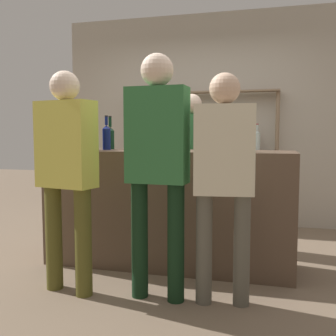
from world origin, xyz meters
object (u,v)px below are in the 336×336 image
(counter_bottle_0, at_px, (110,137))
(counter_bottle_3, at_px, (152,135))
(wine_glass, at_px, (203,138))
(customer_right, at_px, (224,170))
(counter_bottle_2, at_px, (107,137))
(customer_left, at_px, (67,165))
(counter_bottle_1, at_px, (236,138))
(customer_center, at_px, (157,156))
(ice_bucket, at_px, (84,139))
(server_behind_counter, at_px, (192,156))

(counter_bottle_0, xyz_separation_m, counter_bottle_3, (0.42, 0.01, 0.02))
(wine_glass, height_order, customer_right, customer_right)
(counter_bottle_2, relative_size, customer_left, 0.19)
(counter_bottle_3, bearing_deg, counter_bottle_1, -19.43)
(counter_bottle_1, bearing_deg, customer_center, -128.44)
(counter_bottle_2, bearing_deg, customer_left, -87.93)
(counter_bottle_2, xyz_separation_m, counter_bottle_3, (0.40, 0.16, 0.01))
(wine_glass, xyz_separation_m, customer_right, (0.24, -0.54, -0.22))
(customer_right, bearing_deg, counter_bottle_1, -10.19)
(counter_bottle_3, distance_m, customer_left, 1.06)
(counter_bottle_1, distance_m, counter_bottle_3, 0.88)
(counter_bottle_3, bearing_deg, customer_center, -70.59)
(counter_bottle_0, xyz_separation_m, counter_bottle_1, (1.25, -0.28, -0.00))
(customer_center, xyz_separation_m, customer_right, (0.47, 0.03, -0.09))
(customer_right, bearing_deg, ice_bucket, 58.51)
(customer_right, distance_m, server_behind_counter, 1.58)
(ice_bucket, height_order, server_behind_counter, server_behind_counter)
(customer_right, bearing_deg, counter_bottle_0, 46.89)
(counter_bottle_3, height_order, server_behind_counter, server_behind_counter)
(counter_bottle_2, xyz_separation_m, customer_right, (1.20, -0.73, -0.22))
(customer_center, distance_m, customer_right, 0.48)
(counter_bottle_0, distance_m, wine_glass, 1.03)
(customer_right, bearing_deg, counter_bottle_2, 51.09)
(server_behind_counter, bearing_deg, ice_bucket, -54.92)
(counter_bottle_0, bearing_deg, server_behind_counter, 41.36)
(counter_bottle_2, xyz_separation_m, wine_glass, (0.95, -0.19, -0.01))
(wine_glass, bearing_deg, customer_left, -145.92)
(counter_bottle_1, distance_m, ice_bucket, 1.40)
(counter_bottle_1, bearing_deg, customer_left, -150.38)
(counter_bottle_3, bearing_deg, counter_bottle_0, -178.44)
(ice_bucket, bearing_deg, wine_glass, -3.43)
(counter_bottle_0, bearing_deg, counter_bottle_1, -12.62)
(counter_bottle_3, relative_size, customer_left, 0.20)
(wine_glass, distance_m, customer_right, 0.63)
(server_behind_counter, bearing_deg, customer_left, -33.38)
(counter_bottle_0, height_order, customer_right, customer_right)
(server_behind_counter, bearing_deg, counter_bottle_1, 20.62)
(customer_center, bearing_deg, server_behind_counter, 4.76)
(counter_bottle_0, relative_size, customer_center, 0.18)
(counter_bottle_3, relative_size, customer_right, 0.21)
(customer_left, height_order, customer_right, customer_left)
(customer_right, xyz_separation_m, server_behind_counter, (-0.52, 1.49, 0.01))
(customer_left, bearing_deg, counter_bottle_3, -8.29)
(counter_bottle_3, distance_m, customer_center, 0.99)
(counter_bottle_2, relative_size, customer_right, 0.20)
(customer_left, bearing_deg, customer_center, -73.35)
(counter_bottle_2, height_order, counter_bottle_3, counter_bottle_3)
(wine_glass, xyz_separation_m, customer_left, (-0.93, -0.63, -0.20))
(server_behind_counter, bearing_deg, counter_bottle_0, -59.78)
(server_behind_counter, bearing_deg, customer_right, 8.21)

